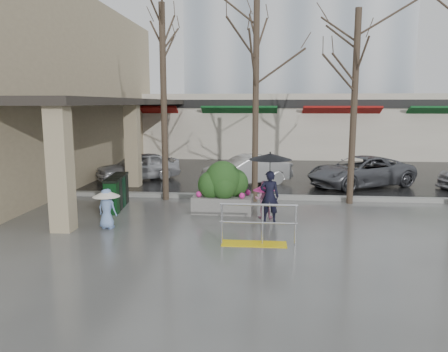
% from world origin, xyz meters
% --- Properties ---
extents(ground, '(120.00, 120.00, 0.00)m').
position_xyz_m(ground, '(0.00, 0.00, 0.00)').
color(ground, '#51514F').
rests_on(ground, ground).
extents(street_asphalt, '(120.00, 36.00, 0.01)m').
position_xyz_m(street_asphalt, '(0.00, 22.00, 0.01)').
color(street_asphalt, black).
rests_on(street_asphalt, ground).
extents(curb, '(120.00, 0.30, 0.15)m').
position_xyz_m(curb, '(0.00, 4.00, 0.07)').
color(curb, gray).
rests_on(curb, ground).
extents(near_building, '(6.00, 18.00, 8.00)m').
position_xyz_m(near_building, '(-9.00, 8.00, 4.00)').
color(near_building, tan).
rests_on(near_building, ground).
extents(canopy_slab, '(2.80, 18.00, 0.25)m').
position_xyz_m(canopy_slab, '(-4.80, 8.00, 3.62)').
color(canopy_slab, '#2D2823').
rests_on(canopy_slab, pillar_front).
extents(pillar_front, '(0.55, 0.55, 3.50)m').
position_xyz_m(pillar_front, '(-3.90, -0.50, 1.75)').
color(pillar_front, tan).
rests_on(pillar_front, ground).
extents(pillar_back, '(0.55, 0.55, 3.50)m').
position_xyz_m(pillar_back, '(-3.90, 6.00, 1.75)').
color(pillar_back, tan).
rests_on(pillar_back, ground).
extents(storefront_row, '(34.00, 6.74, 4.00)m').
position_xyz_m(storefront_row, '(2.00, 17.97, 2.01)').
color(storefront_row, beige).
rests_on(storefront_row, ground).
extents(office_tower, '(18.00, 12.00, 25.00)m').
position_xyz_m(office_tower, '(4.00, 30.00, 12.50)').
color(office_tower, '#8C99A8').
rests_on(office_tower, ground).
extents(handrail, '(1.90, 0.50, 1.03)m').
position_xyz_m(handrail, '(1.36, -1.20, 0.38)').
color(handrail, yellow).
rests_on(handrail, ground).
extents(tree_west, '(3.20, 3.20, 6.80)m').
position_xyz_m(tree_west, '(-2.00, 3.60, 5.08)').
color(tree_west, '#382B21').
rests_on(tree_west, ground).
extents(tree_midwest, '(3.20, 3.20, 7.00)m').
position_xyz_m(tree_midwest, '(1.20, 3.60, 5.23)').
color(tree_midwest, '#382B21').
rests_on(tree_midwest, ground).
extents(tree_mideast, '(3.20, 3.20, 6.50)m').
position_xyz_m(tree_mideast, '(4.50, 3.60, 4.86)').
color(tree_mideast, '#382B21').
rests_on(tree_mideast, ground).
extents(woman, '(1.27, 1.27, 2.06)m').
position_xyz_m(woman, '(1.69, 0.95, 1.33)').
color(woman, black).
rests_on(woman, ground).
extents(child_pink, '(0.66, 0.66, 1.14)m').
position_xyz_m(child_pink, '(1.52, 1.36, 0.65)').
color(child_pink, pink).
rests_on(child_pink, ground).
extents(child_blue, '(0.75, 0.75, 1.13)m').
position_xyz_m(child_blue, '(-2.80, -0.17, 0.70)').
color(child_blue, '#799BD7').
rests_on(child_blue, ground).
extents(planter, '(1.92, 1.11, 1.65)m').
position_xyz_m(planter, '(0.23, 1.96, 0.79)').
color(planter, slate).
rests_on(planter, ground).
extents(news_boxes, '(0.65, 1.96, 1.08)m').
position_xyz_m(news_boxes, '(-3.31, 2.16, 0.54)').
color(news_boxes, '#0B3414').
rests_on(news_boxes, ground).
extents(car_a, '(3.89, 3.32, 1.26)m').
position_xyz_m(car_a, '(-4.12, 7.41, 0.63)').
color(car_a, '#B7B8BD').
rests_on(car_a, ground).
extents(car_b, '(3.96, 3.12, 1.26)m').
position_xyz_m(car_b, '(0.80, 6.79, 0.63)').
color(car_b, silver).
rests_on(car_b, ground).
extents(car_c, '(4.99, 3.92, 1.26)m').
position_xyz_m(car_c, '(5.52, 6.83, 0.63)').
color(car_c, '#5B5D63').
rests_on(car_c, ground).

